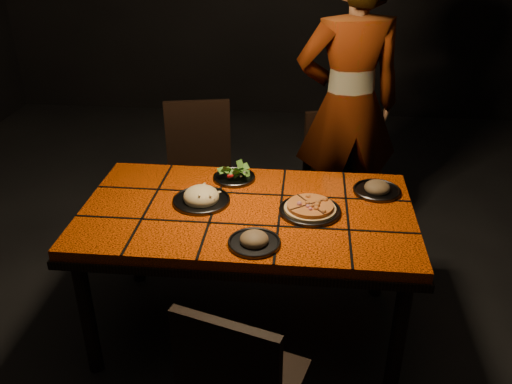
# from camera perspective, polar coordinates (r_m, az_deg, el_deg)

# --- Properties ---
(room_shell) EXTENTS (6.04, 7.04, 3.08)m
(room_shell) POSITION_cam_1_polar(r_m,az_deg,el_deg) (2.34, -1.07, 14.42)
(room_shell) COLOR black
(room_shell) RESTS_ON ground
(dining_table) EXTENTS (1.62, 0.92, 0.75)m
(dining_table) POSITION_cam_1_polar(r_m,az_deg,el_deg) (2.66, -0.92, -3.22)
(dining_table) COLOR #DD4506
(dining_table) RESTS_ON ground
(chair_near) EXTENTS (0.49, 0.49, 0.87)m
(chair_near) POSITION_cam_1_polar(r_m,az_deg,el_deg) (2.10, -1.87, -19.57)
(chair_near) COLOR black
(chair_near) RESTS_ON ground
(chair_far_left) EXTENTS (0.51, 0.51, 0.94)m
(chair_far_left) POSITION_cam_1_polar(r_m,az_deg,el_deg) (3.58, -5.95, 2.86)
(chair_far_left) COLOR black
(chair_far_left) RESTS_ON ground
(chair_far_right) EXTENTS (0.50, 0.50, 0.88)m
(chair_far_right) POSITION_cam_1_polar(r_m,az_deg,el_deg) (3.62, 8.47, 2.36)
(chair_far_right) COLOR black
(chair_far_right) RESTS_ON ground
(diner) EXTENTS (0.76, 0.58, 1.86)m
(diner) POSITION_cam_1_polar(r_m,az_deg,el_deg) (3.49, 9.69, 8.88)
(diner) COLOR brown
(diner) RESTS_ON ground
(plate_pizza) EXTENTS (0.35, 0.35, 0.04)m
(plate_pizza) POSITION_cam_1_polar(r_m,az_deg,el_deg) (2.59, 5.70, -1.79)
(plate_pizza) COLOR #343539
(plate_pizza) RESTS_ON dining_table
(plate_pasta) EXTENTS (0.28, 0.28, 0.09)m
(plate_pasta) POSITION_cam_1_polar(r_m,az_deg,el_deg) (2.68, -5.78, -0.60)
(plate_pasta) COLOR #343539
(plate_pasta) RESTS_ON dining_table
(plate_salad) EXTENTS (0.23, 0.23, 0.07)m
(plate_salad) POSITION_cam_1_polar(r_m,az_deg,el_deg) (2.89, -2.32, 1.82)
(plate_salad) COLOR #343539
(plate_salad) RESTS_ON dining_table
(plate_mushroom_a) EXTENTS (0.23, 0.23, 0.08)m
(plate_mushroom_a) POSITION_cam_1_polar(r_m,az_deg,el_deg) (2.34, -0.19, -5.12)
(plate_mushroom_a) COLOR #343539
(plate_mushroom_a) RESTS_ON dining_table
(plate_mushroom_b) EXTENTS (0.24, 0.24, 0.08)m
(plate_mushroom_b) POSITION_cam_1_polar(r_m,az_deg,el_deg) (2.83, 12.63, 0.37)
(plate_mushroom_b) COLOR #343539
(plate_mushroom_b) RESTS_ON dining_table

